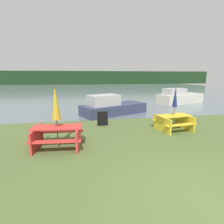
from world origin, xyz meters
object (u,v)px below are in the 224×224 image
object	(u,v)px
umbrella_gold	(55,103)
umbrella_navy	(175,97)
boat	(112,107)
boat_second	(179,97)
signboard	(103,119)
picnic_table_red	(58,135)
picnic_table_yellow	(173,121)

from	to	relation	value
umbrella_gold	umbrella_navy	bearing A→B (deg)	12.65
boat	boat_second	size ratio (longest dim) A/B	1.00
umbrella_gold	boat_second	distance (m)	13.62
boat	signboard	bearing A→B (deg)	-132.88
picnic_table_red	umbrella_gold	bearing A→B (deg)	0.00
picnic_table_yellow	signboard	bearing A→B (deg)	157.58
picnic_table_yellow	umbrella_navy	bearing A→B (deg)	0.00
boat	picnic_table_yellow	bearing A→B (deg)	-83.89
umbrella_navy	picnic_table_red	bearing A→B (deg)	-167.35
picnic_table_yellow	umbrella_navy	world-z (taller)	umbrella_navy
umbrella_navy	signboard	world-z (taller)	umbrella_navy
picnic_table_yellow	boat_second	world-z (taller)	boat_second
picnic_table_red	boat	distance (m)	5.99
picnic_table_red	signboard	size ratio (longest dim) A/B	2.48
signboard	boat_second	bearing A→B (deg)	38.22
boat	signboard	distance (m)	2.88
signboard	boat	bearing A→B (deg)	70.67
umbrella_gold	umbrella_navy	size ratio (longest dim) A/B	1.10
umbrella_navy	boat	distance (m)	4.80
picnic_table_red	umbrella_navy	size ratio (longest dim) A/B	0.90
umbrella_gold	picnic_table_red	bearing A→B (deg)	0.00
umbrella_navy	signboard	size ratio (longest dim) A/B	2.77
umbrella_navy	picnic_table_yellow	bearing A→B (deg)	180.00
umbrella_gold	boat_second	xyz separation A→B (m)	(10.17, 8.99, -1.10)
umbrella_gold	umbrella_navy	distance (m)	5.36
boat_second	picnic_table_red	bearing A→B (deg)	-155.64
picnic_table_yellow	signboard	size ratio (longest dim) A/B	2.31
umbrella_gold	boat	world-z (taller)	umbrella_gold
boat	picnic_table_red	bearing A→B (deg)	-142.62
picnic_table_red	umbrella_gold	size ratio (longest dim) A/B	0.82
picnic_table_red	picnic_table_yellow	world-z (taller)	picnic_table_red
picnic_table_yellow	picnic_table_red	bearing A→B (deg)	-167.35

